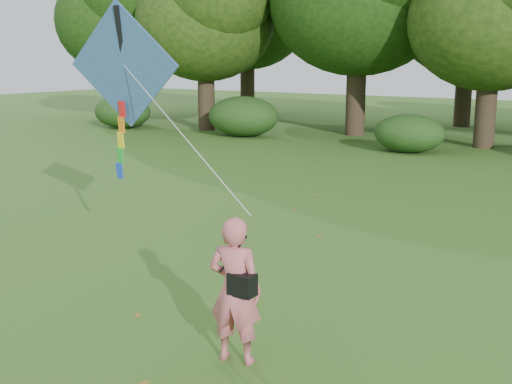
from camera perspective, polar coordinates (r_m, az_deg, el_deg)
The scene contains 6 objects.
ground at distance 8.16m, azimuth -2.53°, elevation -13.57°, with size 100.00×100.00×0.00m, color #265114.
man_kite_flyer at distance 7.48m, azimuth -1.86°, elevation -8.73°, with size 0.64×0.42×1.75m, color #CE616B.
crossbody_bag at distance 7.35m, azimuth -1.25°, elevation -8.13°, with size 0.43×0.20×0.70m.
flying_kite at distance 10.68m, azimuth -11.66°, elevation 10.68°, with size 4.75×2.21×2.89m.
shrub_band at distance 24.24m, azimuth 21.20°, elevation 4.83°, with size 39.15×3.22×1.88m.
fallen_leaves at distance 11.21m, azimuth 9.11°, elevation -6.46°, with size 9.20×14.21×0.01m.
Camera 1 is at (4.34, -5.95, 3.51)m, focal length 45.00 mm.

